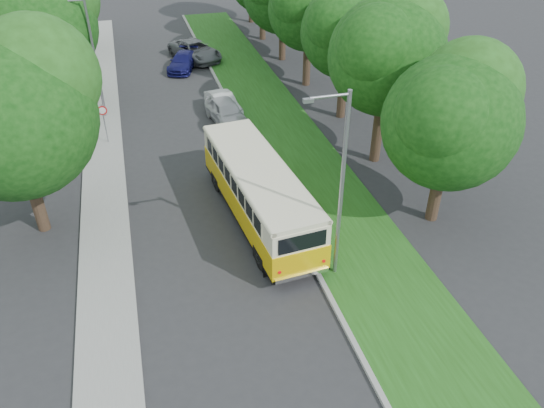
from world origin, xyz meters
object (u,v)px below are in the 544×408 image
object	(u,v)px
vintage_bus	(259,193)
car_blue	(183,61)
car_silver	(226,112)
lamppost_far	(93,55)
car_white	(223,104)
car_grey	(195,50)
lamppost_near	(340,184)

from	to	relation	value
vintage_bus	car_blue	world-z (taller)	vintage_bus
car_silver	car_blue	xyz separation A→B (m)	(-1.36, 10.77, -0.12)
lamppost_far	vintage_bus	distance (m)	15.82
lamppost_far	car_white	bearing A→B (deg)	-10.30
lamppost_far	vintage_bus	xyz separation A→B (m)	(6.95, -13.97, -2.63)
car_white	car_blue	xyz separation A→B (m)	(-1.47, 9.16, 0.00)
lamppost_far	car_grey	xyz separation A→B (m)	(7.50, 9.83, -3.35)
vintage_bus	lamppost_near	bearing A→B (deg)	-72.17
car_silver	car_white	size ratio (longest dim) A/B	1.15
car_white	car_blue	distance (m)	9.28
lamppost_near	car_grey	size ratio (longest dim) A/B	1.44
vintage_bus	car_white	size ratio (longest dim) A/B	2.57
car_silver	car_blue	bearing A→B (deg)	87.88
car_silver	car_blue	size ratio (longest dim) A/B	1.01
lamppost_near	car_grey	xyz separation A→B (m)	(-1.40, 28.33, -3.60)
lamppost_near	car_grey	world-z (taller)	lamppost_near
lamppost_near	car_blue	world-z (taller)	lamppost_near
car_blue	vintage_bus	bearing A→B (deg)	-66.82
lamppost_far	car_silver	distance (m)	8.82
car_grey	lamppost_far	bearing A→B (deg)	-149.14
car_grey	car_white	bearing A→B (deg)	-110.79
lamppost_far	car_silver	size ratio (longest dim) A/B	1.67
car_white	car_grey	bearing A→B (deg)	80.45
lamppost_near	car_silver	xyz separation A→B (m)	(-1.32, 15.49, -3.60)
vintage_bus	car_white	xyz separation A→B (m)	(0.75, 12.57, -0.84)
car_white	car_grey	xyz separation A→B (m)	(-0.19, 11.23, 0.13)
car_silver	car_white	bearing A→B (deg)	76.71
vintage_bus	car_white	bearing A→B (deg)	81.05
lamppost_far	car_grey	world-z (taller)	lamppost_far
car_blue	car_white	bearing A→B (deg)	-59.59
car_grey	lamppost_near	bearing A→B (deg)	-108.95
lamppost_far	lamppost_near	bearing A→B (deg)	-64.29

